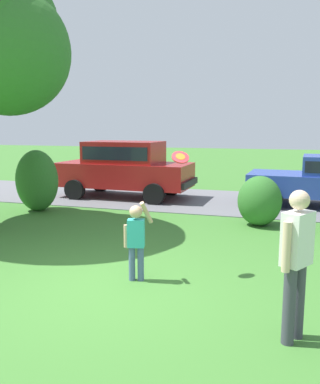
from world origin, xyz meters
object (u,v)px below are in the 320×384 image
at_px(parked_suv, 124,166).
at_px(adult_onlooker, 296,258).
at_px(child_thrower, 136,236).
at_px(frisbee, 180,157).

distance_m(parked_suv, adult_onlooker, 9.77).
relative_size(parked_suv, child_thrower, 3.69).
height_order(frisbee, adult_onlooker, frisbee).
relative_size(frisbee, adult_onlooker, 0.18).
xyz_separation_m(parked_suv, child_thrower, (3.02, -6.98, -0.36)).
distance_m(child_thrower, frisbee, 1.44).
bearing_deg(child_thrower, parked_suv, 113.41).
bearing_deg(parked_suv, frisbee, -60.92).
bearing_deg(child_thrower, adult_onlooker, -27.04).
distance_m(parked_suv, child_thrower, 7.61).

